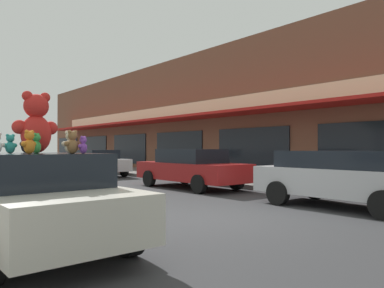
# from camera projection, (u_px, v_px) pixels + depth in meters

# --- Properties ---
(ground_plane) EXTENTS (260.00, 260.00, 0.00)m
(ground_plane) POSITION_uv_depth(u_px,v_px,m) (209.00, 219.00, 7.62)
(ground_plane) COLOR #333335
(sidewalk_far) EXTENTS (3.39, 90.00, 0.16)m
(sidewalk_far) POSITION_uv_depth(u_px,v_px,m) (360.00, 192.00, 11.69)
(sidewalk_far) COLOR slate
(sidewalk_far) RESTS_ON ground_plane
(storefront_row) EXTENTS (15.47, 39.07, 6.72)m
(storefront_row) POSITION_uv_depth(u_px,v_px,m) (256.00, 121.00, 26.04)
(storefront_row) COLOR brown
(storefront_row) RESTS_ON ground_plane
(plush_art_car) EXTENTS (1.93, 4.30, 1.38)m
(plush_art_car) POSITION_uv_depth(u_px,v_px,m) (32.00, 197.00, 5.48)
(plush_art_car) COLOR beige
(plush_art_car) RESTS_ON ground_plane
(teddy_bear_giant) EXTENTS (0.68, 0.42, 0.93)m
(teddy_bear_giant) POSITION_uv_depth(u_px,v_px,m) (36.00, 124.00, 5.64)
(teddy_bear_giant) COLOR red
(teddy_bear_giant) RESTS_ON plush_art_car
(teddy_bear_purple) EXTENTS (0.18, 0.15, 0.24)m
(teddy_bear_purple) POSITION_uv_depth(u_px,v_px,m) (83.00, 145.00, 5.05)
(teddy_bear_purple) COLOR purple
(teddy_bear_purple) RESTS_ON plush_art_car
(teddy_bear_green) EXTENTS (0.20, 0.20, 0.29)m
(teddy_bear_green) POSITION_uv_depth(u_px,v_px,m) (36.00, 144.00, 5.32)
(teddy_bear_green) COLOR green
(teddy_bear_green) RESTS_ON plush_art_car
(teddy_bear_black) EXTENTS (0.23, 0.24, 0.35)m
(teddy_bear_black) POSITION_uv_depth(u_px,v_px,m) (25.00, 143.00, 6.30)
(teddy_bear_black) COLOR black
(teddy_bear_black) RESTS_ON plush_art_car
(teddy_bear_cream) EXTENTS (0.24, 0.17, 0.32)m
(teddy_bear_cream) POSITION_uv_depth(u_px,v_px,m) (70.00, 142.00, 5.21)
(teddy_bear_cream) COLOR beige
(teddy_bear_cream) RESTS_ON plush_art_car
(teddy_bear_brown) EXTENTS (0.24, 0.16, 0.32)m
(teddy_bear_brown) POSITION_uv_depth(u_px,v_px,m) (73.00, 142.00, 5.02)
(teddy_bear_brown) COLOR olive
(teddy_bear_brown) RESTS_ON plush_art_car
(teddy_bear_orange) EXTENTS (0.23, 0.18, 0.30)m
(teddy_bear_orange) POSITION_uv_depth(u_px,v_px,m) (29.00, 142.00, 4.69)
(teddy_bear_orange) COLOR orange
(teddy_bear_orange) RESTS_ON plush_art_car
(teddy_bear_teal) EXTENTS (0.20, 0.13, 0.27)m
(teddy_bear_teal) POSITION_uv_depth(u_px,v_px,m) (10.00, 144.00, 5.16)
(teddy_bear_teal) COLOR teal
(teddy_bear_teal) RESTS_ON plush_art_car
(parked_car_far_left) EXTENTS (1.91, 4.23, 1.38)m
(parked_car_far_left) POSITION_uv_depth(u_px,v_px,m) (344.00, 176.00, 9.07)
(parked_car_far_left) COLOR #B7B7BC
(parked_car_far_left) RESTS_ON ground_plane
(parked_car_far_center) EXTENTS (1.92, 4.65, 1.42)m
(parked_car_far_center) POSITION_uv_depth(u_px,v_px,m) (191.00, 168.00, 13.57)
(parked_car_far_center) COLOR maroon
(parked_car_far_center) RESTS_ON ground_plane
(parked_car_far_right) EXTENTS (1.92, 4.20, 1.36)m
(parked_car_far_right) POSITION_uv_depth(u_px,v_px,m) (97.00, 162.00, 19.50)
(parked_car_far_right) COLOR silver
(parked_car_far_right) RESTS_ON ground_plane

